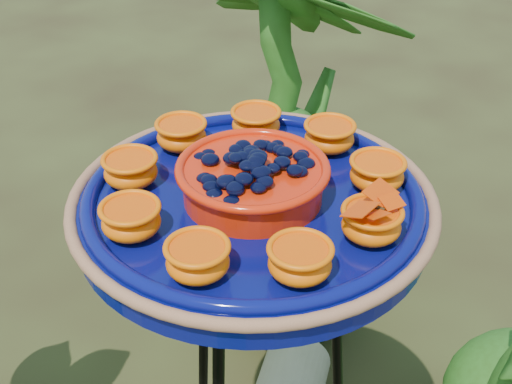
# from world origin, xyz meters

# --- Properties ---
(feeder_dish) EXTENTS (0.57, 0.57, 0.11)m
(feeder_dish) POSITION_xyz_m (-0.06, -0.02, 0.99)
(feeder_dish) COLOR #070C59
(feeder_dish) RESTS_ON tripod_stand
(shrub_back_right) EXTENTS (0.76, 0.76, 1.12)m
(shrub_back_right) POSITION_xyz_m (0.74, 0.50, 0.56)
(shrub_back_right) COLOR #285115
(shrub_back_right) RESTS_ON ground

